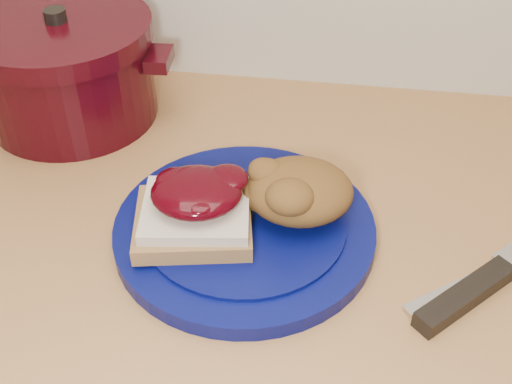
# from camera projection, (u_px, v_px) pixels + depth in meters

# --- Properties ---
(plate) EXTENTS (0.32, 0.32, 0.02)m
(plate) POSITION_uv_depth(u_px,v_px,m) (245.00, 230.00, 0.72)
(plate) COLOR #050A4C
(plate) RESTS_ON wood_countertop
(sandwich) EXTENTS (0.14, 0.13, 0.06)m
(sandwich) POSITION_uv_depth(u_px,v_px,m) (195.00, 208.00, 0.69)
(sandwich) COLOR olive
(sandwich) RESTS_ON plate
(stuffing_mound) EXTENTS (0.13, 0.11, 0.06)m
(stuffing_mound) POSITION_uv_depth(u_px,v_px,m) (299.00, 191.00, 0.70)
(stuffing_mound) COLOR brown
(stuffing_mound) RESTS_ON plate
(chef_knife) EXTENTS (0.27, 0.27, 0.02)m
(chef_knife) POSITION_uv_depth(u_px,v_px,m) (495.00, 275.00, 0.67)
(chef_knife) COLOR black
(chef_knife) RESTS_ON wood_countertop
(butter_knife) EXTENTS (0.16, 0.12, 0.00)m
(butter_knife) POSITION_uv_depth(u_px,v_px,m) (478.00, 278.00, 0.67)
(butter_knife) COLOR silver
(butter_knife) RESTS_ON wood_countertop
(dutch_oven) EXTENTS (0.29, 0.26, 0.16)m
(dutch_oven) POSITION_uv_depth(u_px,v_px,m) (66.00, 69.00, 0.87)
(dutch_oven) COLOR black
(dutch_oven) RESTS_ON wood_countertop
(pepper_grinder) EXTENTS (0.07, 0.07, 0.14)m
(pepper_grinder) POSITION_uv_depth(u_px,v_px,m) (82.00, 57.00, 0.90)
(pepper_grinder) COLOR black
(pepper_grinder) RESTS_ON wood_countertop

